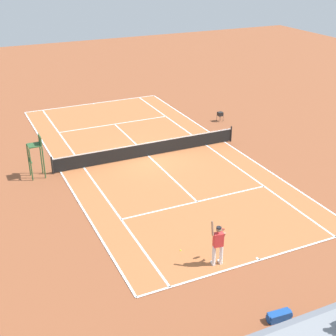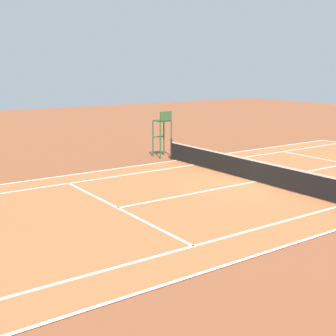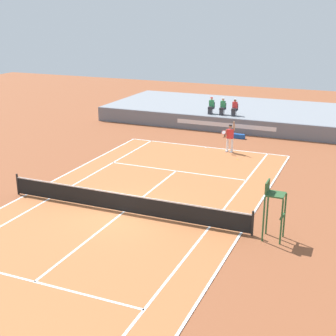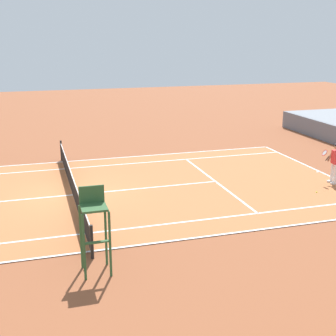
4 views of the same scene
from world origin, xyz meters
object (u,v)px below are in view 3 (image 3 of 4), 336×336
tennis_player (230,137)px  spectator_seated_1 (223,107)px  spectator_seated_2 (235,108)px  umpire_chair (273,203)px  spectator_seated_0 (211,106)px  equipment_bag (239,136)px  tennis_ball (237,159)px

tennis_player → spectator_seated_1: bearing=111.1°
spectator_seated_2 → umpire_chair: (6.35, -17.30, -0.21)m
spectator_seated_0 → spectator_seated_1: same height
umpire_chair → tennis_player: bearing=113.7°
spectator_seated_0 → umpire_chair: size_ratio=0.52×
spectator_seated_0 → tennis_player: spectator_seated_0 is taller
equipment_bag → umpire_chair: bearing=-70.4°
spectator_seated_1 → equipment_bag: spectator_seated_1 is taller
spectator_seated_1 → tennis_player: bearing=-68.9°
spectator_seated_0 → spectator_seated_1: (0.92, 0.00, 0.00)m
spectator_seated_1 → umpire_chair: 18.78m
tennis_ball → spectator_seated_0: bearing=119.3°
spectator_seated_1 → umpire_chair: bearing=-67.2°
tennis_player → umpire_chair: umpire_chair is taller
spectator_seated_0 → equipment_bag: bearing=-38.2°
tennis_player → umpire_chair: (4.99, -11.37, 0.56)m
umpire_chair → equipment_bag: umpire_chair is taller
tennis_ball → equipment_bag: size_ratio=0.07×
tennis_player → tennis_ball: size_ratio=30.63×
tennis_player → umpire_chair: bearing=-66.3°
umpire_chair → spectator_seated_1: bearing=112.8°
spectator_seated_0 → spectator_seated_2: size_ratio=1.00×
spectator_seated_1 → tennis_player: size_ratio=0.61×
spectator_seated_1 → spectator_seated_2: same height
spectator_seated_2 → tennis_ball: size_ratio=18.60×
umpire_chair → spectator_seated_2: bearing=110.1°
spectator_seated_2 → umpire_chair: bearing=-69.9°
spectator_seated_0 → umpire_chair: bearing=-64.6°
spectator_seated_2 → spectator_seated_0: bearing=180.0°
spectator_seated_1 → tennis_ball: (3.24, -7.40, -1.73)m
spectator_seated_2 → equipment_bag: spectator_seated_2 is taller
umpire_chair → spectator_seated_0: bearing=115.4°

